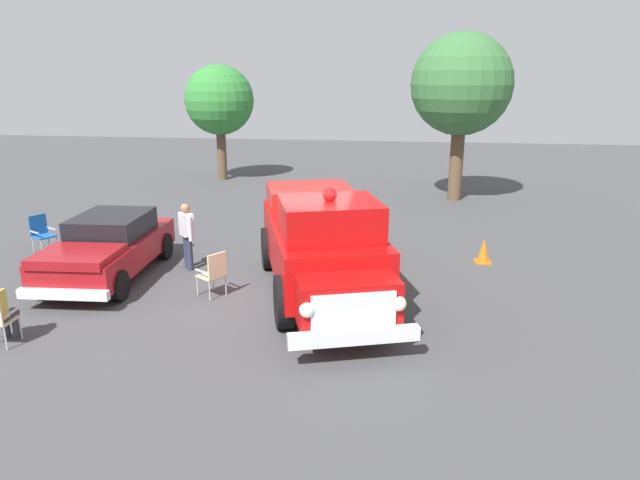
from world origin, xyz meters
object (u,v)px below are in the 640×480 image
Objects in this scene: spectator_standing at (187,232)px; oak_tree_right at (219,101)px; classic_hot_rod at (108,247)px; traffic_cone at (483,251)px; vintage_fire_truck at (322,243)px; lawn_chair_by_car at (214,271)px; oak_tree_left at (461,85)px; lawn_chair_spare at (41,231)px.

spectator_standing is 0.33× the size of oak_tree_right.
traffic_cone is (-2.37, 9.03, -0.44)m from classic_hot_rod.
vintage_fire_truck is 15.10m from oak_tree_right.
oak_tree_left is (-10.90, 6.03, 3.69)m from lawn_chair_by_car.
oak_tree_right is (-11.38, 1.54, 2.95)m from lawn_chair_spare.
vintage_fire_truck is 8.29m from lawn_chair_spare.
classic_hot_rod is 0.72× the size of oak_tree_left.
spectator_standing is 7.55m from traffic_cone.
lawn_chair_spare reaches higher than traffic_cone.
oak_tree_left is 9.74× the size of traffic_cone.
vintage_fire_truck is 9.97× the size of traffic_cone.
oak_tree_right is at bearing -163.26° from lawn_chair_by_car.
lawn_chair_by_car is 0.16× the size of oak_tree_left.
lawn_chair_spare is 0.16× the size of oak_tree_left.
lawn_chair_by_car is 0.61× the size of spectator_standing.
classic_hot_rod is at bearing -106.63° from lawn_chair_by_car.
lawn_chair_by_car is 1.00× the size of lawn_chair_spare.
vintage_fire_truck reaches higher than lawn_chair_by_car.
lawn_chair_spare is 0.61× the size of spectator_standing.
oak_tree_right is (-12.20, -2.94, 2.57)m from spectator_standing.
vintage_fire_truck reaches higher than classic_hot_rod.
spectator_standing reaches higher than traffic_cone.
traffic_cone is at bearing 101.91° from spectator_standing.
vintage_fire_truck is at bearing -19.65° from oak_tree_left.
oak_tree_right is (-13.89, -4.18, 2.95)m from lawn_chair_by_car.
vintage_fire_truck is at bearing 101.08° from lawn_chair_by_car.
spectator_standing is 0.27× the size of oak_tree_left.
vintage_fire_truck is 1.42× the size of classic_hot_rod.
traffic_cone is (-0.73, 11.84, -0.28)m from lawn_chair_spare.
lawn_chair_by_car is (0.45, -2.30, -0.61)m from vintage_fire_truck.
lawn_chair_spare is 11.86m from oak_tree_right.
lawn_chair_by_car is at bearing 16.74° from oak_tree_right.
vintage_fire_truck is at bearing 85.41° from classic_hot_rod.
classic_hot_rod is 13.38m from oak_tree_right.
lawn_chair_spare is 11.87m from traffic_cone.
traffic_cone is (-3.24, 6.13, -0.28)m from lawn_chair_by_car.
lawn_chair_by_car and lawn_chair_spare have the same top height.
spectator_standing is (-1.24, -3.53, -0.23)m from vintage_fire_truck.
lawn_chair_by_car is 6.24m from lawn_chair_spare.
spectator_standing is 2.64× the size of traffic_cone.
vintage_fire_truck is 4.82m from traffic_cone.
oak_tree_right is (-13.02, -1.28, 2.79)m from classic_hot_rod.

